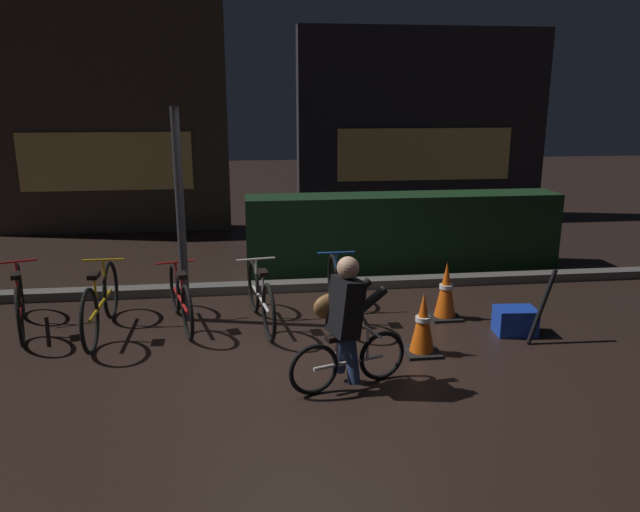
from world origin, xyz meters
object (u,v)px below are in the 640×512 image
Objects in this scene: parked_bike_center_right at (261,298)px; traffic_cone_near at (423,324)px; parked_bike_center_left at (181,299)px; traffic_cone_far at (446,291)px; parked_bike_left_mid at (101,303)px; parked_bike_right_mid at (340,291)px; blue_crate at (515,321)px; cyclist at (345,322)px; street_post at (181,218)px; parked_bike_leftmost at (20,302)px; closed_umbrella at (542,307)px.

traffic_cone_near is (1.64, -1.02, -0.02)m from parked_bike_center_right.
parked_bike_center_left is 2.16× the size of traffic_cone_far.
parked_bike_left_mid is 2.73m from parked_bike_right_mid.
traffic_cone_near is at bearing -161.53° from blue_crate.
parked_bike_center_left is 2.43m from cyclist.
blue_crate is (0.62, -0.58, -0.19)m from traffic_cone_far.
cyclist is (-0.92, -0.64, 0.31)m from traffic_cone_near.
street_post is at bearing -27.13° from parked_bike_center_left.
parked_bike_left_mid is at bearing -159.69° from street_post.
street_post is 3.98m from blue_crate.
traffic_cone_far is (4.93, -0.21, -0.01)m from parked_bike_leftmost.
traffic_cone_far is 0.56× the size of cyclist.
traffic_cone_near is at bearing -123.45° from parked_bike_leftmost.
traffic_cone_far is at bearing 29.30° from cyclist.
blue_crate is at bearing -115.43° from parked_bike_center_left.
parked_bike_center_left is 0.94× the size of parked_bike_center_right.
cyclist is at bearing 175.10° from closed_umbrella.
blue_crate is 0.35× the size of cyclist.
street_post is 1.43× the size of parked_bike_left_mid.
closed_umbrella is at bearing -114.83° from parked_bike_center_right.
parked_bike_left_mid is 4.66m from blue_crate.
parked_bike_left_mid reaches higher than traffic_cone_near.
parked_bike_center_left reaches higher than blue_crate.
closed_umbrella is (1.37, 0.15, 0.08)m from traffic_cone_near.
closed_umbrella reaches higher than parked_bike_center_left.
parked_bike_leftmost is at bearing 77.65° from parked_bike_center_right.
traffic_cone_near is 1.52× the size of blue_crate.
parked_bike_leftmost reaches higher than traffic_cone_far.
parked_bike_center_left is 3.83m from blue_crate.
parked_bike_center_left is (-0.04, -0.16, -0.92)m from street_post.
parked_bike_left_mid reaches higher than closed_umbrella.
parked_bike_center_left is at bearing 156.09° from traffic_cone_near.
parked_bike_center_right is at bearing -111.80° from parked_bike_leftmost.
parked_bike_left_mid is 2.98m from cyclist.
closed_umbrella is at bearing -118.47° from parked_bike_leftmost.
parked_bike_left_mid is at bearing -121.48° from parked_bike_leftmost.
parked_bike_center_left is 1.21× the size of cyclist.
street_post is 2.00× the size of cyclist.
closed_umbrella reaches higher than parked_bike_right_mid.
street_post is at bearing 83.69° from parked_bike_right_mid.
cyclist is (-0.23, -1.76, 0.28)m from parked_bike_right_mid.
street_post is 3.74× the size of traffic_cone_near.
closed_umbrella is at bearing 1.01° from cyclist.
parked_bike_left_mid is at bearing -179.82° from traffic_cone_far.
parked_bike_leftmost is (-1.83, -0.11, -0.90)m from street_post.
parked_bike_left_mid is at bearing 86.67° from parked_bike_center_left.
traffic_cone_near is at bearing -130.57° from parked_bike_center_right.
traffic_cone_far is (1.27, -0.15, -0.01)m from parked_bike_right_mid.
parked_bike_center_right is 2.91m from blue_crate.
closed_umbrella is (5.72, -1.04, 0.05)m from parked_bike_leftmost.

